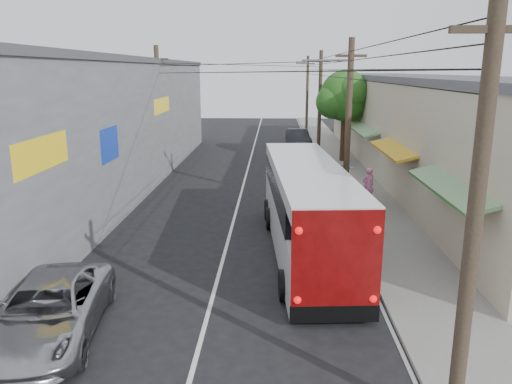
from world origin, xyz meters
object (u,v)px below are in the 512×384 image
parked_car_mid (304,157)px  jeepney (49,310)px  pedestrian_near (368,185)px  pedestrian_far (368,214)px  parked_car_far (298,138)px  coach_bus (306,208)px  parked_suv (332,193)px

parked_car_mid → jeepney: bearing=-103.6°
pedestrian_near → pedestrian_far: (-0.80, -4.60, -0.15)m
parked_car_far → pedestrian_near: 19.37m
coach_bus → parked_suv: 5.87m
parked_suv → pedestrian_near: 2.19m
jeepney → parked_suv: parked_suv is taller
parked_car_mid → pedestrian_near: 9.58m
parked_car_far → pedestrian_far: bearing=-92.8°
parked_suv → pedestrian_far: (1.08, -3.48, -0.02)m
coach_bus → pedestrian_near: size_ratio=6.53×
coach_bus → parked_car_mid: coach_bus is taller
jeepney → parked_car_far: (7.70, 32.31, 0.03)m
pedestrian_far → pedestrian_near: bearing=-85.6°
coach_bus → parked_car_far: bearing=83.9°
parked_car_far → pedestrian_near: size_ratio=2.66×
jeepney → pedestrian_near: size_ratio=3.02×
parked_car_far → pedestrian_near: (2.58, -19.19, 0.23)m
coach_bus → parked_suv: coach_bus is taller
parked_car_mid → parked_car_far: bearing=94.6°
pedestrian_near → pedestrian_far: 4.67m
jeepney → parked_car_far: size_ratio=1.13×
parked_car_mid → pedestrian_far: size_ratio=3.25×
jeepney → parked_car_mid: bearing=64.1°
jeepney → parked_car_far: 33.21m
pedestrian_near → pedestrian_far: size_ratio=1.20×
coach_bus → pedestrian_near: (3.49, 6.70, -0.69)m
parked_suv → coach_bus: bearing=-99.5°
parked_suv → pedestrian_far: size_ratio=4.12×
parked_suv → parked_car_mid: parked_suv is taller
parked_car_far → pedestrian_far: size_ratio=3.19×
parked_suv → parked_car_mid: size_ratio=1.27×
coach_bus → pedestrian_far: 3.51m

